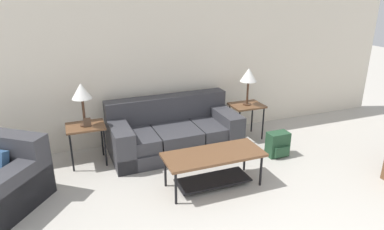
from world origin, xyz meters
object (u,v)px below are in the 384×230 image
object	(u,v)px
coffee_table	(213,162)
side_table_left	(86,130)
side_table_right	(247,108)
table_lamp_left	(81,92)
backpack	(278,144)
table_lamp_right	(249,76)
couch	(174,133)

from	to	relation	value
coffee_table	side_table_left	bearing A→B (deg)	139.62
side_table_right	table_lamp_left	size ratio (longest dim) A/B	0.96
side_table_left	backpack	size ratio (longest dim) A/B	1.57
side_table_left	side_table_right	distance (m)	2.64
side_table_left	table_lamp_right	distance (m)	2.70
couch	backpack	distance (m)	1.63
side_table_right	coffee_table	bearing A→B (deg)	-133.60
couch	table_lamp_left	xyz separation A→B (m)	(-1.32, 0.02, 0.80)
table_lamp_left	backpack	bearing A→B (deg)	-16.24
couch	backpack	world-z (taller)	couch
table_lamp_left	side_table_left	bearing A→B (deg)	75.96
backpack	couch	bearing A→B (deg)	151.45
backpack	table_lamp_left	bearing A→B (deg)	163.76
side_table_right	backpack	xyz separation A→B (m)	(0.11, -0.80, -0.35)
table_lamp_left	table_lamp_right	bearing A→B (deg)	0.00
couch	side_table_left	bearing A→B (deg)	179.06
side_table_right	table_lamp_left	bearing A→B (deg)	-180.00
couch	table_lamp_left	bearing A→B (deg)	179.06
couch	coffee_table	distance (m)	1.23
backpack	table_lamp_right	bearing A→B (deg)	98.02
couch	table_lamp_right	world-z (taller)	table_lamp_right
table_lamp_right	couch	bearing A→B (deg)	-179.07
side_table_left	backpack	distance (m)	2.88
coffee_table	side_table_right	bearing A→B (deg)	46.40
side_table_left	table_lamp_left	xyz separation A→B (m)	(-0.00, -0.00, 0.56)
coffee_table	table_lamp_left	world-z (taller)	table_lamp_left
couch	side_table_left	distance (m)	1.34
table_lamp_right	backpack	world-z (taller)	table_lamp_right
side_table_right	backpack	world-z (taller)	side_table_right
couch	side_table_right	size ratio (longest dim) A/B	3.37
coffee_table	side_table_left	distance (m)	1.92
side_table_left	side_table_right	size ratio (longest dim) A/B	1.00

